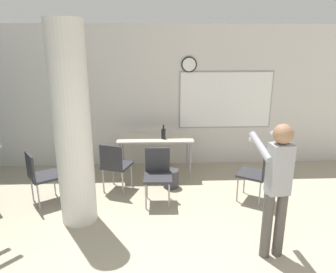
{
  "coord_description": "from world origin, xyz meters",
  "views": [
    {
      "loc": [
        -0.06,
        -1.43,
        2.58
      ],
      "look_at": [
        0.14,
        2.88,
        1.25
      ],
      "focal_mm": 35.0,
      "sensor_mm": 36.0,
      "label": 1
    }
  ],
  "objects_px": {
    "folding_table": "(155,140)",
    "person_playing_side": "(277,181)",
    "chair_table_left": "(115,164)",
    "chair_table_front": "(158,172)",
    "chair_near_pillar": "(40,174)",
    "bottle_on_table": "(163,133)",
    "chair_mid_room": "(258,172)"
  },
  "relations": [
    {
      "from": "folding_table",
      "to": "chair_table_left",
      "type": "xyz_separation_m",
      "value": [
        -0.69,
        -0.72,
        -0.18
      ]
    },
    {
      "from": "chair_mid_room",
      "to": "chair_table_front",
      "type": "xyz_separation_m",
      "value": [
        -1.59,
        0.05,
        0.0
      ]
    },
    {
      "from": "bottle_on_table",
      "to": "chair_table_front",
      "type": "distance_m",
      "value": 1.06
    },
    {
      "from": "folding_table",
      "to": "chair_table_left",
      "type": "distance_m",
      "value": 1.02
    },
    {
      "from": "chair_table_left",
      "to": "chair_near_pillar",
      "type": "bearing_deg",
      "value": -161.47
    },
    {
      "from": "person_playing_side",
      "to": "chair_table_left",
      "type": "bearing_deg",
      "value": 138.95
    },
    {
      "from": "folding_table",
      "to": "chair_mid_room",
      "type": "xyz_separation_m",
      "value": [
        1.62,
        -1.17,
        -0.18
      ]
    },
    {
      "from": "folding_table",
      "to": "person_playing_side",
      "type": "relative_size",
      "value": 0.84
    },
    {
      "from": "bottle_on_table",
      "to": "chair_near_pillar",
      "type": "bearing_deg",
      "value": -153.67
    },
    {
      "from": "folding_table",
      "to": "chair_mid_room",
      "type": "distance_m",
      "value": 2.0
    },
    {
      "from": "folding_table",
      "to": "chair_table_front",
      "type": "xyz_separation_m",
      "value": [
        0.02,
        -1.12,
        -0.18
      ]
    },
    {
      "from": "chair_table_left",
      "to": "chair_table_front",
      "type": "height_order",
      "value": "same"
    },
    {
      "from": "chair_mid_room",
      "to": "chair_near_pillar",
      "type": "relative_size",
      "value": 1.0
    },
    {
      "from": "folding_table",
      "to": "chair_table_front",
      "type": "distance_m",
      "value": 1.13
    },
    {
      "from": "chair_mid_room",
      "to": "person_playing_side",
      "type": "xyz_separation_m",
      "value": [
        -0.24,
        -1.36,
        0.47
      ]
    },
    {
      "from": "folding_table",
      "to": "chair_table_front",
      "type": "relative_size",
      "value": 1.61
    },
    {
      "from": "chair_table_front",
      "to": "person_playing_side",
      "type": "xyz_separation_m",
      "value": [
        1.36,
        -1.41,
        0.47
      ]
    },
    {
      "from": "chair_near_pillar",
      "to": "person_playing_side",
      "type": "xyz_separation_m",
      "value": [
        3.2,
        -1.43,
        0.47
      ]
    },
    {
      "from": "bottle_on_table",
      "to": "chair_table_front",
      "type": "bearing_deg",
      "value": -97.27
    },
    {
      "from": "chair_mid_room",
      "to": "folding_table",
      "type": "bearing_deg",
      "value": 144.09
    },
    {
      "from": "chair_near_pillar",
      "to": "person_playing_side",
      "type": "height_order",
      "value": "person_playing_side"
    },
    {
      "from": "bottle_on_table",
      "to": "folding_table",
      "type": "bearing_deg",
      "value": 140.99
    },
    {
      "from": "chair_table_left",
      "to": "chair_table_front",
      "type": "relative_size",
      "value": 1.0
    },
    {
      "from": "chair_table_left",
      "to": "person_playing_side",
      "type": "xyz_separation_m",
      "value": [
        2.07,
        -1.81,
        0.47
      ]
    },
    {
      "from": "folding_table",
      "to": "person_playing_side",
      "type": "bearing_deg",
      "value": -61.32
    },
    {
      "from": "folding_table",
      "to": "chair_table_left",
      "type": "relative_size",
      "value": 1.61
    },
    {
      "from": "chair_near_pillar",
      "to": "chair_table_front",
      "type": "height_order",
      "value": "same"
    },
    {
      "from": "chair_table_left",
      "to": "person_playing_side",
      "type": "relative_size",
      "value": 0.52
    },
    {
      "from": "chair_table_left",
      "to": "person_playing_side",
      "type": "distance_m",
      "value": 2.79
    },
    {
      "from": "chair_mid_room",
      "to": "person_playing_side",
      "type": "distance_m",
      "value": 1.45
    },
    {
      "from": "bottle_on_table",
      "to": "chair_mid_room",
      "type": "xyz_separation_m",
      "value": [
        1.47,
        -1.05,
        -0.34
      ]
    },
    {
      "from": "bottle_on_table",
      "to": "chair_mid_room",
      "type": "relative_size",
      "value": 0.3
    }
  ]
}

